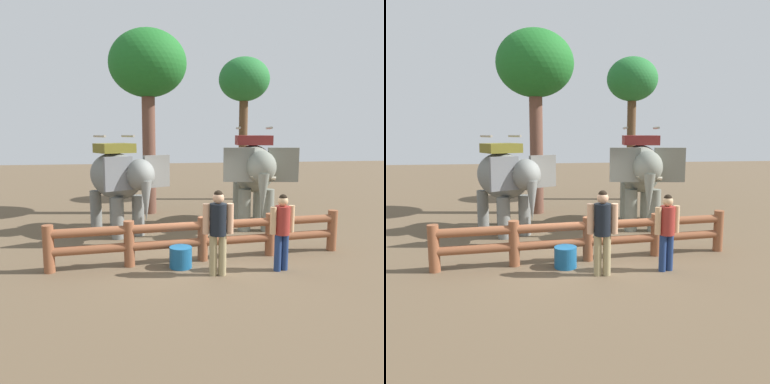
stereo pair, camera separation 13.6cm
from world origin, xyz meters
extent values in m
plane|color=brown|center=(0.00, 0.00, 0.00)|extent=(60.00, 60.00, 0.00)
cylinder|color=brown|center=(-3.44, -0.43, 0.53)|extent=(0.24, 0.24, 1.05)
cylinder|color=brown|center=(-1.72, -0.28, 0.53)|extent=(0.24, 0.24, 1.05)
cylinder|color=brown|center=(0.00, -0.14, 0.53)|extent=(0.24, 0.24, 1.05)
cylinder|color=brown|center=(1.72, 0.01, 0.53)|extent=(0.24, 0.24, 1.05)
cylinder|color=brown|center=(3.44, 0.15, 0.53)|extent=(0.24, 0.24, 1.05)
cylinder|color=brown|center=(0.00, -0.14, 0.45)|extent=(6.89, 0.78, 0.20)
cylinder|color=brown|center=(0.00, -0.14, 0.85)|extent=(6.89, 0.78, 0.20)
cylinder|color=slate|center=(-1.46, 2.45, 0.60)|extent=(0.36, 0.36, 1.19)
cylinder|color=slate|center=(-2.05, 2.15, 0.60)|extent=(0.36, 0.36, 1.19)
cylinder|color=slate|center=(-2.19, 3.89, 0.60)|extent=(0.36, 0.36, 1.19)
cylinder|color=slate|center=(-2.77, 3.59, 0.60)|extent=(0.36, 0.36, 1.19)
ellipsoid|color=slate|center=(-2.12, 3.02, 1.72)|extent=(2.28, 2.94, 1.39)
ellipsoid|color=slate|center=(-1.40, 1.60, 1.89)|extent=(1.08, 1.14, 0.85)
cube|color=slate|center=(-0.93, 1.96, 1.94)|extent=(0.77, 0.47, 0.90)
cube|color=slate|center=(-1.97, 1.44, 1.94)|extent=(0.77, 0.47, 0.90)
cone|color=slate|center=(-1.26, 1.32, 1.21)|extent=(0.32, 0.32, 1.10)
cube|color=brown|center=(-2.12, 3.02, 2.55)|extent=(1.31, 1.26, 0.28)
cylinder|color=#A59E8C|center=(-1.71, 3.22, 2.91)|extent=(0.43, 0.75, 0.07)
cylinder|color=#A59E8C|center=(-2.53, 2.81, 2.91)|extent=(0.43, 0.75, 0.07)
cylinder|color=slate|center=(2.49, 2.36, 0.65)|extent=(0.39, 0.39, 1.30)
cylinder|color=slate|center=(1.79, 2.48, 0.65)|extent=(0.39, 0.39, 1.30)
cylinder|color=slate|center=(2.78, 4.09, 0.65)|extent=(0.39, 0.39, 1.30)
cylinder|color=slate|center=(2.08, 4.21, 0.65)|extent=(0.39, 0.39, 1.30)
ellipsoid|color=slate|center=(2.29, 3.28, 1.86)|extent=(1.77, 3.10, 1.51)
ellipsoid|color=slate|center=(1.99, 1.58, 2.05)|extent=(0.98, 1.10, 0.92)
cube|color=gray|center=(2.64, 1.59, 2.11)|extent=(0.87, 0.27, 0.97)
cube|color=gray|center=(1.39, 1.81, 2.11)|extent=(0.87, 0.27, 0.97)
cone|color=slate|center=(1.94, 1.25, 1.31)|extent=(0.35, 0.35, 1.19)
cone|color=beige|center=(2.12, 1.31, 1.79)|extent=(0.40, 0.17, 0.17)
cone|color=beige|center=(1.79, 1.37, 1.79)|extent=(0.40, 0.17, 0.17)
cube|color=maroon|center=(2.29, 3.28, 2.77)|extent=(1.25, 1.14, 0.30)
cylinder|color=#A59E8C|center=(2.77, 3.20, 3.16)|extent=(0.22, 0.88, 0.08)
cylinder|color=#A59E8C|center=(1.80, 3.37, 3.16)|extent=(0.22, 0.88, 0.08)
cylinder|color=#9D8D62|center=(0.23, -1.16, 0.44)|extent=(0.17, 0.17, 0.88)
cylinder|color=#9D8D62|center=(0.04, -1.14, 0.44)|extent=(0.17, 0.17, 0.88)
cylinder|color=black|center=(0.14, -1.15, 1.21)|extent=(0.39, 0.39, 0.67)
cylinder|color=tan|center=(0.39, -1.18, 1.23)|extent=(0.14, 0.14, 0.64)
cylinder|color=tan|center=(-0.11, -1.12, 1.23)|extent=(0.14, 0.14, 0.64)
sphere|color=tan|center=(0.14, -1.15, 1.67)|extent=(0.24, 0.24, 0.24)
sphere|color=black|center=(0.14, -1.15, 1.74)|extent=(0.19, 0.19, 0.19)
cylinder|color=navy|center=(1.67, -1.05, 0.41)|extent=(0.16, 0.16, 0.81)
cylinder|color=navy|center=(1.49, -1.09, 0.41)|extent=(0.16, 0.16, 0.81)
cylinder|color=maroon|center=(1.58, -1.07, 1.13)|extent=(0.40, 0.40, 0.62)
cylinder|color=tan|center=(1.81, -1.02, 1.14)|extent=(0.13, 0.13, 0.59)
cylinder|color=tan|center=(1.35, -1.13, 1.14)|extent=(0.13, 0.13, 0.59)
sphere|color=tan|center=(1.58, -1.07, 1.55)|extent=(0.23, 0.23, 0.23)
sphere|color=black|center=(1.58, -1.07, 1.61)|extent=(0.18, 0.18, 0.18)
cylinder|color=brown|center=(-0.96, 5.64, 2.35)|extent=(0.48, 0.48, 4.70)
ellipsoid|color=#1D6623|center=(-0.96, 5.64, 5.47)|extent=(2.81, 2.81, 2.39)
cylinder|color=brown|center=(3.36, 8.14, 2.36)|extent=(0.39, 0.39, 4.72)
ellipsoid|color=#236B2E|center=(3.36, 8.14, 5.33)|extent=(2.23, 2.23, 1.90)
cylinder|color=#19598C|center=(-0.58, -0.55, 0.24)|extent=(0.51, 0.51, 0.48)
camera|label=1|loc=(-1.63, -8.94, 3.00)|focal=36.50mm
camera|label=2|loc=(-1.50, -8.96, 3.00)|focal=36.50mm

